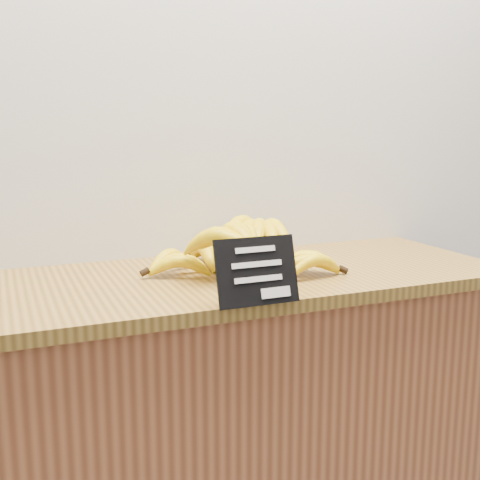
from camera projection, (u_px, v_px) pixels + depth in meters
name	position (u px, v px, depth m)	size (l,w,h in m)	color
counter	(233.00, 452.00, 1.56)	(1.40, 0.50, 0.90)	#9D5932
counter_top	(232.00, 279.00, 1.47)	(1.36, 0.54, 0.03)	olive
chalkboard_sign	(257.00, 271.00, 1.20)	(0.17, 0.01, 0.14)	black
banana_pile	(239.00, 247.00, 1.47)	(0.47, 0.41, 0.13)	yellow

